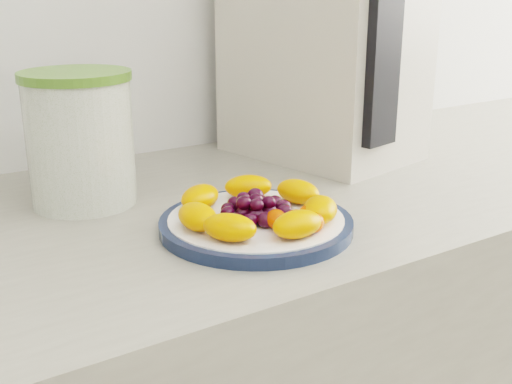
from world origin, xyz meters
TOP-DOWN VIEW (x-y plane):
  - plate_rim at (-0.11, 1.07)m, footprint 0.24×0.24m
  - plate_face at (-0.11, 1.07)m, footprint 0.22×0.22m
  - canister at (-0.26, 1.29)m, footprint 0.17×0.17m
  - canister_lid at (-0.26, 1.29)m, footprint 0.17×0.17m
  - appliance_body at (0.19, 1.32)m, footprint 0.28×0.35m
  - appliance_panel at (0.16, 1.16)m, footprint 0.07×0.03m
  - fruit_plate at (-0.11, 1.07)m, footprint 0.20×0.20m

SIDE VIEW (x-z plane):
  - plate_rim at x=-0.11m, z-range 0.90..0.91m
  - plate_face at x=-0.11m, z-range 0.90..0.92m
  - fruit_plate at x=-0.11m, z-range 0.92..0.95m
  - canister at x=-0.26m, z-range 0.90..1.07m
  - canister_lid at x=-0.26m, z-range 1.07..1.08m
  - appliance_body at x=0.19m, z-range 0.90..1.29m
  - appliance_panel at x=0.16m, z-range 0.96..1.24m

